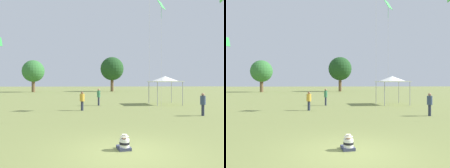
# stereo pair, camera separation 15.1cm
# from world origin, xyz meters

# --- Properties ---
(ground_plane) EXTENTS (300.00, 300.00, 0.00)m
(ground_plane) POSITION_xyz_m (0.00, 0.00, 0.00)
(ground_plane) COLOR olive
(seated_toddler) EXTENTS (0.48, 0.56, 0.53)m
(seated_toddler) POSITION_xyz_m (-0.04, 0.32, 0.21)
(seated_toddler) COLOR #383D56
(seated_toddler) RESTS_ON ground
(person_standing_0) EXTENTS (0.46, 0.46, 1.55)m
(person_standing_0) POSITION_xyz_m (6.30, 7.49, 0.91)
(person_standing_0) COLOR #282D42
(person_standing_0) RESTS_ON ground
(person_standing_1) EXTENTS (0.34, 0.34, 1.68)m
(person_standing_1) POSITION_xyz_m (-0.69, 14.89, 1.01)
(person_standing_1) COLOR #282D42
(person_standing_1) RESTS_ON ground
(person_standing_2) EXTENTS (0.52, 0.52, 1.54)m
(person_standing_2) POSITION_xyz_m (-2.08, 11.00, 0.90)
(person_standing_2) COLOR #282D42
(person_standing_2) RESTS_ON ground
(canopy_tent) EXTENTS (3.16, 3.16, 2.97)m
(canopy_tent) POSITION_xyz_m (6.28, 15.59, 2.65)
(canopy_tent) COLOR white
(canopy_tent) RESTS_ON ground
(kite_7) EXTENTS (0.89, 0.95, 9.09)m
(kite_7) POSITION_xyz_m (4.44, 10.86, 8.42)
(kite_7) COLOR green
(kite_7) RESTS_ON ground
(distant_tree_0) EXTENTS (6.41, 6.41, 9.47)m
(distant_tree_0) POSITION_xyz_m (3.52, 53.10, 6.22)
(distant_tree_0) COLOR brown
(distant_tree_0) RESTS_ON ground
(distant_tree_1) EXTENTS (5.56, 5.56, 8.15)m
(distant_tree_1) POSITION_xyz_m (-16.91, 50.24, 5.31)
(distant_tree_1) COLOR brown
(distant_tree_1) RESTS_ON ground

